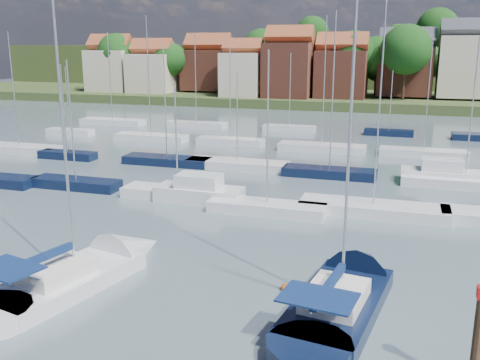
% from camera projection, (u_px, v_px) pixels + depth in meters
% --- Properties ---
extents(ground, '(260.00, 260.00, 0.00)m').
position_uv_depth(ground, '(309.00, 157.00, 59.88)').
color(ground, '#46565F').
rests_on(ground, ground).
extents(sailboat_centre, '(6.44, 13.66, 17.86)m').
position_uv_depth(sailboat_centre, '(93.00, 270.00, 29.04)').
color(sailboat_centre, silver).
rests_on(sailboat_centre, ground).
extents(sailboat_navy, '(5.40, 13.79, 18.50)m').
position_uv_depth(sailboat_navy, '(348.00, 291.00, 26.56)').
color(sailboat_navy, black).
rests_on(sailboat_navy, ground).
extents(buoy_e, '(0.51, 0.51, 0.51)m').
position_uv_depth(buoy_e, '(286.00, 290.00, 27.43)').
color(buoy_e, '#D85914').
rests_on(buoy_e, ground).
extents(marina_field, '(79.62, 41.41, 15.93)m').
position_uv_depth(marina_field, '(319.00, 163.00, 54.73)').
color(marina_field, silver).
rests_on(marina_field, ground).
extents(far_shore_town, '(212.46, 90.00, 22.27)m').
position_uv_depth(far_shore_town, '(380.00, 74.00, 143.80)').
color(far_shore_town, '#3D4A25').
rests_on(far_shore_town, ground).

